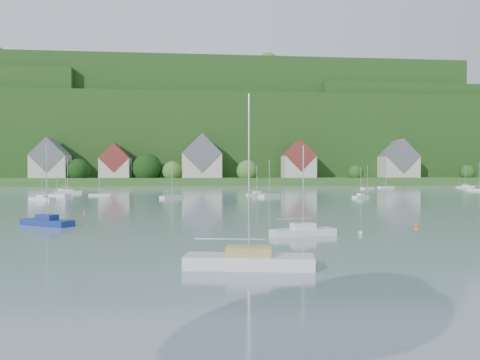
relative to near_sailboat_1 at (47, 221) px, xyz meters
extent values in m
cube|color=#2C5821|center=(12.73, 156.72, 1.06)|extent=(600.00, 60.00, 3.00)
cube|color=#1C3D13|center=(12.73, 231.72, 19.56)|extent=(620.00, 160.00, 40.00)
cube|color=#1C3D13|center=(22.73, 226.72, 27.56)|extent=(240.00, 130.00, 60.00)
cube|color=#1C3D13|center=(172.73, 211.72, 21.56)|extent=(200.00, 110.00, 48.00)
sphere|color=#234915|center=(131.15, 141.62, 4.65)|extent=(6.45, 6.45, 6.45)
sphere|color=#396926|center=(5.93, 140.60, 5.22)|extent=(8.19, 8.19, 8.19)
sphere|color=#396926|center=(-39.24, 142.79, 4.67)|extent=(6.49, 6.49, 6.49)
sphere|color=#396926|center=(59.58, 148.80, 6.51)|extent=(12.16, 12.16, 12.16)
sphere|color=#396926|center=(35.71, 136.65, 5.40)|extent=(8.73, 8.73, 8.73)
sphere|color=black|center=(-31.15, 142.58, 5.59)|extent=(9.32, 9.32, 9.32)
sphere|color=#234915|center=(80.57, 138.41, 4.58)|extent=(6.24, 6.24, 6.24)
sphere|color=black|center=(102.15, 151.26, 5.21)|extent=(8.16, 8.16, 8.16)
sphere|color=black|center=(-4.27, 143.07, 6.43)|extent=(11.92, 11.92, 11.92)
sphere|color=#234915|center=(-71.55, 219.86, 51.36)|extent=(10.29, 10.29, 10.29)
sphere|color=black|center=(-55.44, 208.10, 50.81)|extent=(7.18, 7.18, 7.18)
sphere|color=#234915|center=(52.22, 211.75, 59.80)|extent=(12.83, 12.83, 12.83)
sphere|color=#396926|center=(-27.20, 198.90, 58.99)|extent=(8.18, 8.18, 8.18)
sphere|color=#234915|center=(13.84, 236.37, 59.79)|extent=(12.73, 12.73, 12.73)
sphere|color=#234915|center=(96.12, 201.25, 59.57)|extent=(11.50, 11.50, 11.50)
sphere|color=#234915|center=(73.44, 231.60, 60.12)|extent=(14.65, 14.65, 14.65)
sphere|color=#396926|center=(51.98, 188.01, 59.65)|extent=(11.95, 11.95, 11.95)
sphere|color=#234915|center=(132.17, 195.30, 59.27)|extent=(9.76, 9.76, 9.76)
sphere|color=#396926|center=(-34.42, 231.01, 58.79)|extent=(7.07, 7.07, 7.07)
sphere|color=black|center=(9.26, 200.02, 58.99)|extent=(8.21, 8.21, 8.21)
sphere|color=#396926|center=(-10.09, 223.82, 59.70)|extent=(12.24, 12.24, 12.24)
sphere|color=#396926|center=(127.23, 199.70, 59.13)|extent=(9.00, 9.00, 9.00)
sphere|color=#234915|center=(113.76, 214.69, 58.96)|extent=(8.03, 8.03, 8.03)
sphere|color=#396926|center=(113.21, 215.08, 48.18)|extent=(14.97, 14.97, 14.97)
sphere|color=#234915|center=(91.39, 212.54, 47.27)|extent=(9.78, 9.78, 9.78)
sphere|color=#234915|center=(132.41, 211.43, 47.66)|extent=(12.02, 12.02, 12.02)
sphere|color=black|center=(150.62, 192.74, 47.58)|extent=(11.57, 11.57, 11.57)
sphere|color=#234915|center=(135.16, 179.45, 47.77)|extent=(12.65, 12.65, 12.65)
sphere|color=#396926|center=(155.36, 185.09, 47.01)|extent=(8.28, 8.28, 8.28)
sphere|color=black|center=(180.62, 221.02, 46.86)|extent=(7.47, 7.47, 7.47)
sphere|color=#396926|center=(111.87, 203.94, 47.22)|extent=(9.48, 9.48, 9.48)
sphere|color=#234915|center=(-27.25, 218.85, 41.66)|extent=(12.01, 12.01, 12.01)
sphere|color=black|center=(131.40, 209.07, 42.20)|extent=(15.08, 15.08, 15.08)
sphere|color=#396926|center=(121.13, 224.74, 42.36)|extent=(15.99, 15.99, 15.99)
sphere|color=black|center=(9.02, 228.93, 42.31)|extent=(15.72, 15.72, 15.72)
sphere|color=#234915|center=(23.61, 224.64, 41.40)|extent=(10.54, 10.54, 10.54)
cube|color=beige|center=(-42.27, 143.72, 7.06)|extent=(14.00, 10.00, 9.00)
cube|color=slate|center=(-42.27, 143.72, 11.56)|extent=(14.00, 10.40, 14.00)
cube|color=beige|center=(-17.27, 145.72, 6.56)|extent=(12.00, 9.00, 8.00)
cube|color=maroon|center=(-17.27, 145.72, 10.56)|extent=(12.00, 9.36, 12.00)
cube|color=beige|center=(17.73, 144.72, 7.56)|extent=(16.00, 11.00, 10.00)
cube|color=slate|center=(17.73, 144.72, 12.56)|extent=(16.00, 11.44, 16.00)
cube|color=beige|center=(57.73, 142.72, 7.06)|extent=(13.00, 10.00, 9.00)
cube|color=maroon|center=(57.73, 142.72, 11.56)|extent=(13.00, 10.40, 13.00)
cube|color=beige|center=(102.73, 146.72, 7.06)|extent=(15.00, 10.00, 9.00)
cube|color=slate|center=(102.73, 146.72, 11.56)|extent=(15.00, 10.40, 15.00)
cube|color=navy|center=(0.00, 0.00, -0.13)|extent=(6.07, 4.90, 0.62)
cube|color=navy|center=(0.00, 0.00, 0.42)|extent=(2.46, 2.21, 0.50)
cylinder|color=silver|center=(0.00, 0.00, 4.03)|extent=(0.10, 0.10, 7.71)
cylinder|color=silver|center=(-0.76, 0.52, 1.07)|extent=(2.85, 1.97, 0.08)
cube|color=white|center=(17.87, -22.74, -0.08)|extent=(7.48, 3.22, 0.72)
cube|color=tan|center=(17.87, -22.74, 0.53)|extent=(2.74, 1.83, 0.50)
cylinder|color=silver|center=(17.87, -22.74, 4.81)|extent=(0.10, 0.10, 9.05)
cylinder|color=silver|center=(16.80, -22.56, 1.18)|extent=(3.94, 0.75, 0.08)
cube|color=white|center=(24.01, -9.73, -0.16)|extent=(5.87, 2.91, 0.57)
cube|color=white|center=(24.01, -9.73, 0.37)|extent=(2.19, 1.56, 0.50)
cylinder|color=silver|center=(24.01, -9.73, 3.66)|extent=(0.10, 0.10, 7.07)
cylinder|color=silver|center=(23.18, -9.94, 1.02)|extent=(3.04, 0.84, 0.08)
sphere|color=silver|center=(29.07, -9.64, -0.44)|extent=(0.43, 0.43, 0.43)
sphere|color=#EF5C13|center=(36.64, -4.48, -0.44)|extent=(0.49, 0.49, 0.49)
sphere|color=#EF5C13|center=(0.48, 14.20, -0.44)|extent=(0.41, 0.41, 0.41)
cube|color=white|center=(105.90, 101.61, -0.16)|extent=(5.86, 2.26, 0.57)
cube|color=white|center=(105.90, 101.61, 0.38)|extent=(2.12, 1.35, 0.50)
cylinder|color=silver|center=(105.90, 101.61, 3.70)|extent=(0.10, 0.10, 7.14)
cylinder|color=silver|center=(105.05, 101.71, 1.03)|extent=(3.13, 0.45, 0.08)
cube|color=white|center=(30.71, 50.49, -0.15)|extent=(5.32, 5.42, 0.59)
cylinder|color=silver|center=(30.71, 50.49, 3.86)|extent=(0.10, 0.10, 7.42)
cylinder|color=silver|center=(30.09, 49.85, 1.05)|extent=(2.33, 2.40, 0.08)
cube|color=white|center=(-16.60, 71.18, -0.12)|extent=(6.66, 4.11, 0.65)
cube|color=white|center=(-16.60, 71.18, 0.45)|extent=(2.57, 2.02, 0.50)
cylinder|color=silver|center=(-16.60, 71.18, 4.23)|extent=(0.10, 0.10, 8.06)
cylinder|color=silver|center=(-17.50, 70.81, 1.10)|extent=(3.32, 1.41, 0.08)
cube|color=white|center=(78.00, 101.31, -0.14)|extent=(6.31, 4.01, 0.61)
cylinder|color=silver|center=(78.00, 101.31, 4.00)|extent=(0.10, 0.10, 7.67)
cylinder|color=silver|center=(77.16, 100.95, 1.07)|extent=(3.13, 1.41, 0.08)
cube|color=white|center=(49.23, 45.74, -0.21)|extent=(4.50, 3.92, 0.47)
cube|color=white|center=(49.23, 45.74, 0.28)|extent=(1.86, 1.74, 0.50)
cylinder|color=silver|center=(49.23, 45.74, 2.96)|extent=(0.10, 0.10, 5.86)
cylinder|color=silver|center=(48.67, 45.30, 0.93)|extent=(2.08, 1.65, 0.08)
cube|color=white|center=(-6.54, 59.19, -0.21)|extent=(4.74, 1.67, 0.46)
cylinder|color=silver|center=(-6.54, 59.19, 2.93)|extent=(0.10, 0.10, 5.81)
cylinder|color=silver|center=(-7.24, 59.14, 0.92)|extent=(2.55, 0.28, 0.08)
cube|color=white|center=(10.19, 47.83, -0.16)|extent=(4.97, 5.14, 0.56)
cylinder|color=silver|center=(10.19, 47.83, 3.61)|extent=(0.10, 0.10, 6.98)
cylinder|color=silver|center=(9.62, 47.22, 1.02)|extent=(2.16, 2.29, 0.08)
cube|color=white|center=(29.01, 57.80, -0.19)|extent=(5.09, 3.97, 0.51)
cube|color=white|center=(29.01, 57.80, 0.32)|extent=(2.05, 1.81, 0.50)
cylinder|color=silver|center=(29.01, 57.80, 3.27)|extent=(0.10, 0.10, 6.41)
cylinder|color=silver|center=(28.36, 57.39, 0.97)|extent=(2.42, 1.58, 0.08)
cube|color=white|center=(-14.78, 55.71, -0.14)|extent=(6.12, 4.62, 0.61)
cylinder|color=silver|center=(-14.78, 55.71, 3.99)|extent=(0.10, 0.10, 7.64)
cylinder|color=silver|center=(-15.57, 56.18, 1.07)|extent=(2.93, 1.80, 0.08)
cube|color=white|center=(-13.87, 42.86, -0.15)|extent=(5.74, 4.70, 0.59)
cube|color=white|center=(-13.87, 42.86, 0.39)|extent=(2.34, 2.11, 0.50)
cylinder|color=silver|center=(-13.87, 42.86, 3.80)|extent=(0.10, 0.10, 7.32)
cylinder|color=silver|center=(-14.59, 43.36, 1.04)|extent=(2.68, 1.91, 0.08)
cube|color=white|center=(69.07, 94.54, -0.16)|extent=(5.52, 4.68, 0.57)
cylinder|color=silver|center=(69.07, 94.54, 3.69)|extent=(0.10, 0.10, 7.12)
cylinder|color=silver|center=(68.39, 94.02, 1.03)|extent=(2.56, 1.94, 0.08)
cube|color=white|center=(94.75, 76.34, -0.14)|extent=(5.50, 5.39, 0.60)
cylinder|color=silver|center=(94.75, 76.34, 3.92)|extent=(0.10, 0.10, 7.52)
cylinder|color=silver|center=(94.10, 76.97, 1.06)|extent=(2.44, 2.36, 0.08)
cube|color=white|center=(-22.27, 90.55, -0.21)|extent=(4.84, 2.93, 0.47)
cylinder|color=silver|center=(-22.27, 90.55, 2.96)|extent=(0.10, 0.10, 5.86)
cylinder|color=silver|center=(-22.92, 90.80, 0.93)|extent=(2.43, 1.01, 0.08)
camera|label=1|loc=(14.85, -48.80, 4.97)|focal=35.13mm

